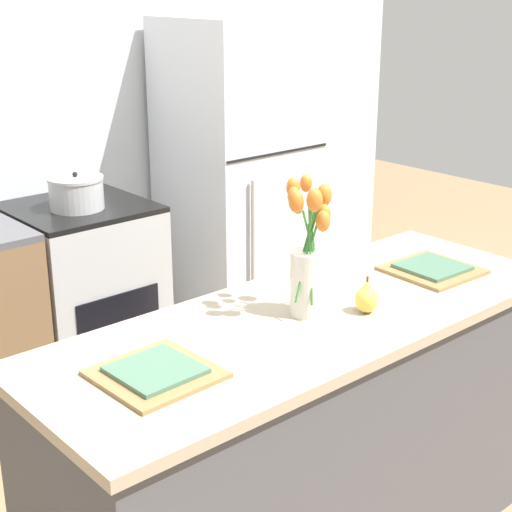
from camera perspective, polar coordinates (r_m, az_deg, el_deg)
back_wall at (r=3.90m, az=-17.54°, el=11.04°), size 5.20×0.08×2.70m
kitchen_island at (r=2.60m, az=3.73°, el=-13.35°), size 1.80×0.66×0.90m
stove_range at (r=3.82m, az=-12.32°, el=-2.80°), size 0.60×0.61×0.89m
refrigerator at (r=4.20m, az=-1.35°, el=5.47°), size 0.68×0.67×1.69m
flower_vase at (r=2.33m, az=3.84°, el=-0.32°), size 0.19×0.16×0.42m
pear_figurine at (r=2.40m, az=8.04°, el=-3.05°), size 0.07×0.07×0.12m
plate_setting_left at (r=2.04m, az=-7.31°, el=-8.40°), size 0.29×0.29×0.02m
plate_setting_right at (r=2.78m, az=12.69°, el=-0.92°), size 0.29×0.29×0.02m
cooking_pot at (r=3.60m, az=-12.93°, el=4.50°), size 0.25×0.25×0.17m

